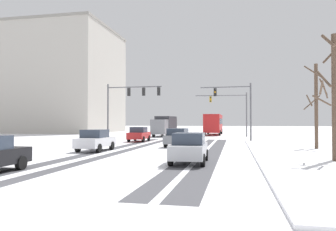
% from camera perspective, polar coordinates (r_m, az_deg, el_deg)
% --- Properties ---
extents(ground_plane, '(300.00, 300.00, 0.00)m').
position_cam_1_polar(ground_plane, '(11.81, -20.53, -11.88)').
color(ground_plane, white).
extents(wheel_track_left_lane, '(0.87, 31.50, 0.01)m').
position_cam_1_polar(wheel_track_left_lane, '(24.40, 5.23, -6.30)').
color(wheel_track_left_lane, '#4C4C51').
rests_on(wheel_track_left_lane, ground).
extents(wheel_track_right_lane, '(1.02, 31.50, 0.01)m').
position_cam_1_polar(wheel_track_right_lane, '(26.13, -10.37, -5.94)').
color(wheel_track_right_lane, '#4C4C51').
rests_on(wheel_track_right_lane, ground).
extents(wheel_track_center, '(0.86, 31.50, 0.01)m').
position_cam_1_polar(wheel_track_center, '(25.57, -6.97, -6.06)').
color(wheel_track_center, '#4C4C51').
rests_on(wheel_track_center, ground).
extents(wheel_track_oncoming, '(1.08, 31.50, 0.01)m').
position_cam_1_polar(wheel_track_oncoming, '(24.29, 8.25, -6.32)').
color(wheel_track_oncoming, '#4C4C51').
rests_on(wheel_track_oncoming, ground).
extents(sidewalk_kerb_right, '(4.00, 31.50, 0.12)m').
position_cam_1_polar(sidewalk_kerb_right, '(23.04, 19.71, -6.41)').
color(sidewalk_kerb_right, white).
rests_on(sidewalk_kerb_right, ground).
extents(traffic_signal_near_right, '(5.65, 0.38, 6.50)m').
position_cam_1_polar(traffic_signal_near_right, '(36.56, 12.08, 2.36)').
color(traffic_signal_near_right, '#56565B').
rests_on(traffic_signal_near_right, ground).
extents(traffic_signal_far_right, '(7.58, 0.66, 6.50)m').
position_cam_1_polar(traffic_signal_far_right, '(48.38, 11.22, 1.66)').
color(traffic_signal_far_right, '#56565B').
rests_on(traffic_signal_far_right, ground).
extents(traffic_signal_near_left, '(6.39, 0.42, 6.50)m').
position_cam_1_polar(traffic_signal_near_left, '(36.44, -6.92, 2.98)').
color(traffic_signal_near_left, '#56565B').
rests_on(traffic_signal_near_left, ground).
extents(car_red_lead, '(1.92, 4.14, 1.62)m').
position_cam_1_polar(car_red_lead, '(36.04, -5.18, -3.31)').
color(car_red_lead, red).
rests_on(car_red_lead, ground).
extents(car_grey_second, '(2.02, 4.19, 1.62)m').
position_cam_1_polar(car_grey_second, '(28.56, 1.79, -3.91)').
color(car_grey_second, slate).
rests_on(car_grey_second, ground).
extents(car_white_third, '(1.87, 4.12, 1.62)m').
position_cam_1_polar(car_white_third, '(24.92, -12.76, -4.29)').
color(car_white_third, silver).
rests_on(car_white_third, ground).
extents(car_silver_fourth, '(1.91, 4.14, 1.62)m').
position_cam_1_polar(car_silver_fourth, '(17.28, 3.80, -5.75)').
color(car_silver_fourth, '#B7BABF').
rests_on(car_silver_fourth, ground).
extents(bus_oncoming, '(2.71, 11.01, 3.38)m').
position_cam_1_polar(bus_oncoming, '(54.80, 8.10, -1.31)').
color(bus_oncoming, '#B21E1E').
rests_on(bus_oncoming, ground).
extents(box_truck_delivery, '(2.57, 7.49, 3.02)m').
position_cam_1_polar(box_truck_delivery, '(48.31, -0.61, -1.78)').
color(box_truck_delivery, slate).
rests_on(box_truck_delivery, ground).
extents(bare_tree_sidewalk_near, '(1.64, 1.80, 7.10)m').
position_cam_1_polar(bare_tree_sidewalk_near, '(19.87, 27.46, 3.57)').
color(bare_tree_sidewalk_near, brown).
rests_on(bare_tree_sidewalk_near, ground).
extents(bare_tree_sidewalk_mid, '(2.06, 1.97, 6.99)m').
position_cam_1_polar(bare_tree_sidewalk_mid, '(29.01, 24.88, 2.00)').
color(bare_tree_sidewalk_mid, brown).
rests_on(bare_tree_sidewalk_mid, ground).
extents(office_building_far_left_block, '(29.20, 20.08, 21.46)m').
position_cam_1_polar(office_building_far_left_block, '(73.51, -20.89, 5.64)').
color(office_building_far_left_block, '#B2ADA3').
rests_on(office_building_far_left_block, ground).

